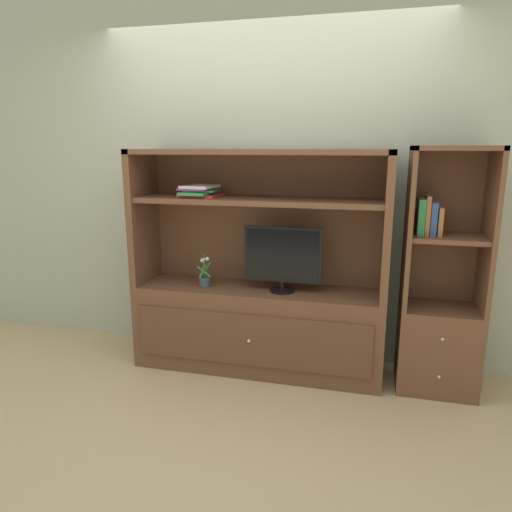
# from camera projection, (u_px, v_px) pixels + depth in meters

# --- Properties ---
(ground_plane) EXTENTS (8.00, 8.00, 0.00)m
(ground_plane) POSITION_uv_depth(u_px,v_px,m) (243.00, 392.00, 3.16)
(ground_plane) COLOR tan
(painted_rear_wall) EXTENTS (6.00, 0.10, 2.80)m
(painted_rear_wall) POSITION_uv_depth(u_px,v_px,m) (269.00, 177.00, 3.55)
(painted_rear_wall) COLOR #ADB29E
(painted_rear_wall) RESTS_ON ground_plane
(media_console) EXTENTS (1.81, 0.49, 1.61)m
(media_console) POSITION_uv_depth(u_px,v_px,m) (258.00, 303.00, 3.43)
(media_console) COLOR brown
(media_console) RESTS_ON ground_plane
(tv_monitor) EXTENTS (0.55, 0.18, 0.46)m
(tv_monitor) POSITION_uv_depth(u_px,v_px,m) (283.00, 257.00, 3.26)
(tv_monitor) COLOR black
(tv_monitor) RESTS_ON media_console
(potted_plant) EXTENTS (0.11, 0.10, 0.25)m
(potted_plant) POSITION_uv_depth(u_px,v_px,m) (205.00, 278.00, 3.42)
(potted_plant) COLOR #384C56
(potted_plant) RESTS_ON media_console
(magazine_stack) EXTENTS (0.28, 0.33, 0.08)m
(magazine_stack) POSITION_uv_depth(u_px,v_px,m) (200.00, 191.00, 3.34)
(magazine_stack) COLOR red
(magazine_stack) RESTS_ON media_console
(bookshelf_tall) EXTENTS (0.52, 0.41, 1.63)m
(bookshelf_tall) POSITION_uv_depth(u_px,v_px,m) (440.00, 314.00, 3.13)
(bookshelf_tall) COLOR brown
(bookshelf_tall) RESTS_ON ground_plane
(upright_book_row) EXTENTS (0.15, 0.17, 0.25)m
(upright_book_row) POSITION_uv_depth(u_px,v_px,m) (428.00, 217.00, 3.00)
(upright_book_row) COLOR #338C4C
(upright_book_row) RESTS_ON bookshelf_tall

